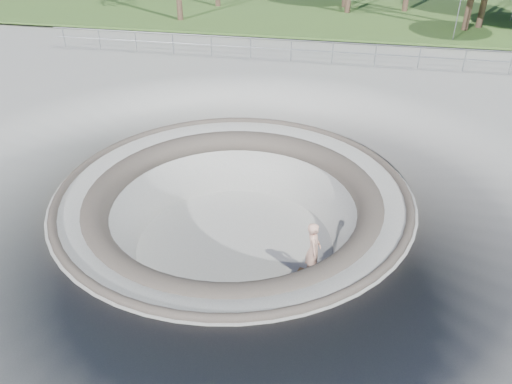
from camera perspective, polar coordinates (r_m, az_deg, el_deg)
ground at (r=14.50m, az=-2.59°, el=0.20°), size 180.00×180.00×0.00m
skate_bowl at (r=15.54m, az=-2.43°, el=-5.55°), size 14.00×14.00×4.10m
distant_hills at (r=70.66m, az=12.36°, el=19.35°), size 103.20×45.00×28.60m
safety_railing at (r=25.12m, az=4.03°, el=15.88°), size 25.00×0.06×1.03m
skateboard at (r=14.42m, az=6.36°, el=-9.30°), size 0.84×0.45×0.08m
skater at (r=13.85m, az=6.57°, el=-6.56°), size 0.47×0.66×1.73m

